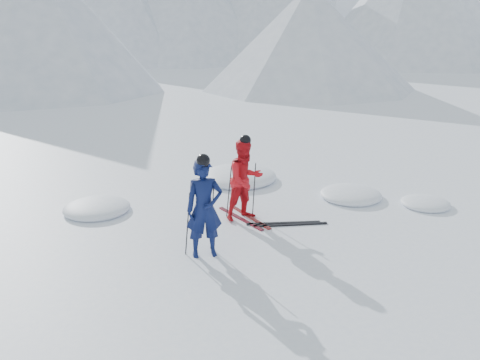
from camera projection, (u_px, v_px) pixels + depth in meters
name	position (u px, v px, depth m)	size (l,w,h in m)	color
ground	(304.00, 225.00, 11.53)	(160.00, 160.00, 0.00)	white
skier_blue	(204.00, 209.00, 9.77)	(0.72, 0.47, 1.96)	#0B1443
skier_red	(245.00, 180.00, 11.61)	(0.92, 0.72, 1.89)	red
pole_blue_left	(188.00, 224.00, 9.89)	(0.02, 0.02, 1.31)	black
pole_blue_right	(212.00, 218.00, 10.19)	(0.02, 0.02, 1.31)	black
pole_red_left	(229.00, 191.00, 11.81)	(0.02, 0.02, 1.26)	black
pole_red_right	(254.00, 189.00, 11.96)	(0.02, 0.02, 1.26)	black
ski_worn_left	(240.00, 218.00, 11.85)	(0.09, 1.70, 0.03)	black
ski_worn_right	(250.00, 217.00, 11.95)	(0.09, 1.70, 0.03)	black
ski_loose_a	(283.00, 223.00, 11.58)	(0.09, 1.70, 0.03)	black
ski_loose_b	(290.00, 225.00, 11.49)	(0.09, 1.70, 0.03)	black
snow_lumps	(250.00, 191.00, 13.75)	(9.00, 5.50, 0.48)	white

